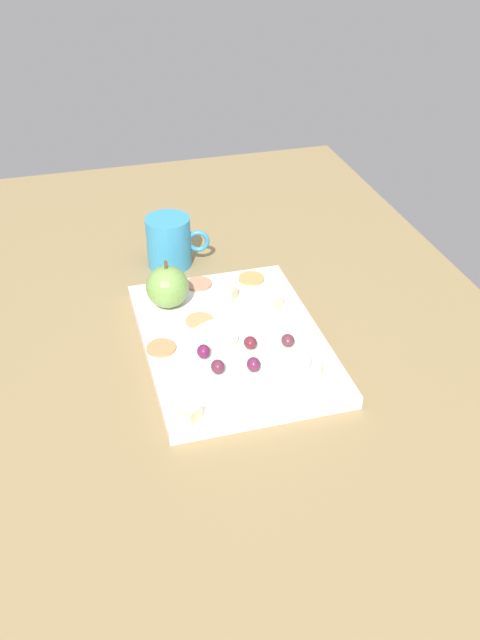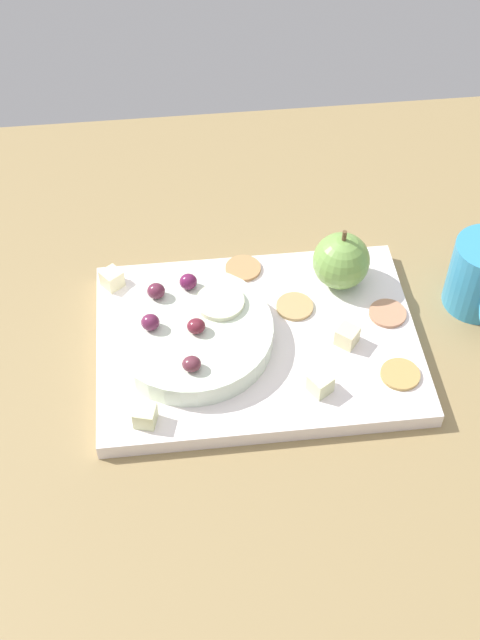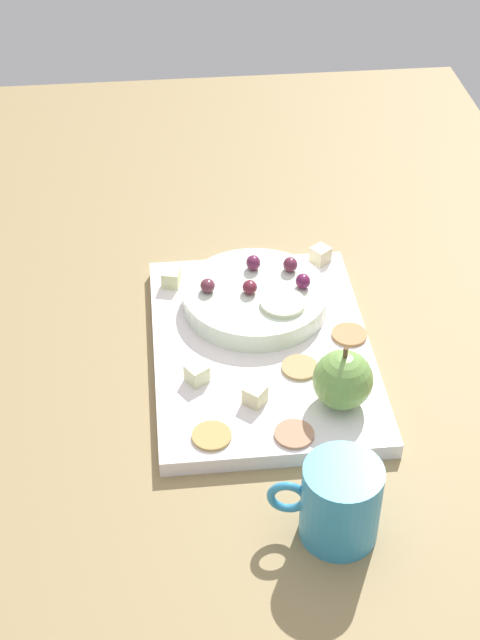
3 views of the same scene
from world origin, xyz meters
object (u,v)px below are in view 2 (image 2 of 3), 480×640
at_px(grape_4, 188,282).
at_px(cracker_2, 400,374).
at_px(cracker_1, 243,268).
at_px(serving_dish, 192,334).
at_px(apple_whole, 341,261).
at_px(cheese_cube_2, 320,384).
at_px(grape_3, 192,364).
at_px(cheese_cube_0, 347,336).
at_px(platter, 257,342).
at_px(grape_2, 196,326).
at_px(grape_0, 150,322).
at_px(cheese_cube_3, 112,279).
at_px(cracker_0, 295,306).
at_px(apple_slice_0, 220,302).
at_px(cheese_cube_1, 145,416).
at_px(grape_1, 156,291).
at_px(cracker_3, 388,313).

bearing_deg(grape_4, cracker_2, -31.07).
bearing_deg(cracker_1, serving_dish, -123.12).
height_order(apple_whole, cheese_cube_2, apple_whole).
bearing_deg(grape_3, cheese_cube_0, 12.53).
bearing_deg(cheese_cube_0, cracker_1, 128.65).
bearing_deg(platter, cracker_1, 92.01).
bearing_deg(grape_2, platter, 5.99).
relative_size(cheese_cube_0, grape_3, 1.07).
relative_size(serving_dish, cheese_cube_2, 8.33).
bearing_deg(grape_0, cheese_cube_3, 114.52).
height_order(cheese_cube_0, grape_2, grape_2).
bearing_deg(cheese_cube_2, platter, 124.79).
distance_m(cheese_cube_0, cracker_0, 0.07).
height_order(cheese_cube_2, apple_slice_0, apple_slice_0).
relative_size(cheese_cube_0, cheese_cube_2, 1.00).
distance_m(platter, cheese_cube_1, 0.16).
relative_size(grape_1, apple_slice_0, 0.37).
height_order(cracker_1, grape_1, grape_1).
height_order(cheese_cube_1, grape_1, grape_1).
xyz_separation_m(platter, cracker_0, (0.05, 0.04, 0.01)).
xyz_separation_m(grape_1, grape_2, (0.04, -0.05, -0.00)).
height_order(cheese_cube_1, grape_3, grape_3).
height_order(cheese_cube_0, cheese_cube_2, same).
height_order(serving_dish, cracker_2, serving_dish).
height_order(apple_whole, grape_2, apple_whole).
distance_m(cheese_cube_2, cracker_3, 0.13).
bearing_deg(apple_slice_0, grape_3, -113.23).
bearing_deg(cracker_3, cracker_1, 149.87).
distance_m(cracker_1, grape_2, 0.13).
bearing_deg(cracker_1, grape_3, -113.72).
height_order(grape_2, grape_3, same).
relative_size(apple_whole, cracker_2, 1.56).
bearing_deg(cheese_cube_1, cracker_2, 6.27).
bearing_deg(platter, cracker_3, 6.02).
relative_size(platter, apple_slice_0, 6.57).
distance_m(platter, cheese_cube_2, 0.10).
distance_m(cheese_cube_1, grape_0, 0.11).
distance_m(cracker_2, grape_2, 0.22).
distance_m(grape_2, apple_slice_0, 0.05).
height_order(grape_1, grape_4, same).
distance_m(cheese_cube_2, grape_3, 0.13).
bearing_deg(cracker_3, cracker_0, 167.90).
distance_m(cheese_cube_0, grape_1, 0.21).
bearing_deg(cheese_cube_3, cracker_0, -15.91).
bearing_deg(cracker_0, grape_4, 170.08).
distance_m(cracker_1, cracker_3, 0.18).
bearing_deg(grape_2, apple_slice_0, 51.64).
bearing_deg(grape_2, cheese_cube_1, -122.42).
xyz_separation_m(cracker_0, grape_4, (-0.12, 0.02, 0.03)).
height_order(platter, cheese_cube_0, cheese_cube_0).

